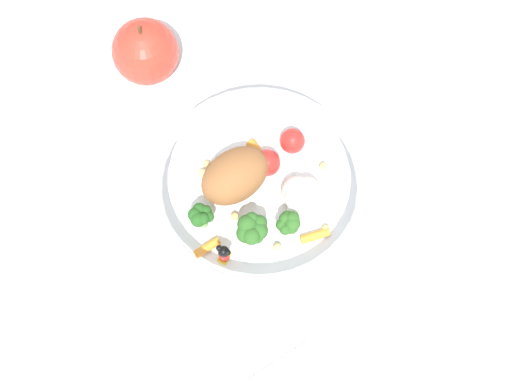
% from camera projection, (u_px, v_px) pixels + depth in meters
% --- Properties ---
extents(ground_plane, '(2.40, 2.40, 0.00)m').
position_uv_depth(ground_plane, '(265.00, 209.00, 0.81)').
color(ground_plane, white).
extents(food_container, '(0.24, 0.24, 0.06)m').
position_uv_depth(food_container, '(258.00, 191.00, 0.79)').
color(food_container, white).
rests_on(food_container, ground_plane).
extents(loose_apple, '(0.08, 0.08, 0.09)m').
position_uv_depth(loose_apple, '(145.00, 52.00, 0.84)').
color(loose_apple, '#BC3828').
rests_on(loose_apple, ground_plane).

